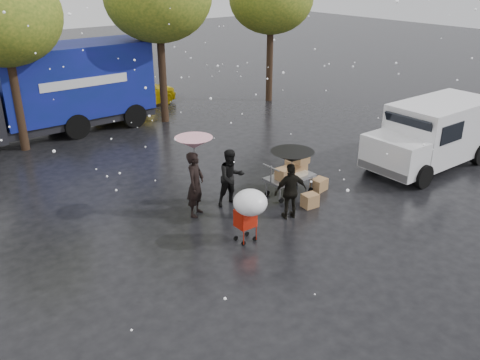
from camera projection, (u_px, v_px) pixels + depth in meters
ground at (269, 223)px, 13.75m from camera, size 90.00×90.00×0.00m
person_pink at (195, 184)px, 13.84m from camera, size 0.80×0.75×1.85m
person_middle at (231, 178)px, 14.45m from camera, size 0.88×0.73×1.68m
person_black at (291, 191)px, 13.72m from camera, size 1.00×0.67×1.58m
umbrella_pink at (194, 143)px, 13.37m from camera, size 1.01×1.01×2.26m
umbrella_black at (292, 157)px, 13.33m from camera, size 1.16×1.16×1.94m
vendor_cart at (292, 171)px, 15.19m from camera, size 1.52×0.80×1.27m
shopping_cart at (249, 205)px, 12.33m from camera, size 0.84×0.84×1.46m
white_van at (433, 133)px, 17.14m from camera, size 4.91×2.18×2.20m
blue_truck at (54, 91)px, 20.22m from camera, size 8.30×2.60×3.50m
box_ground_near at (310, 200)px, 14.57m from camera, size 0.47×0.39×0.39m
box_ground_far at (319, 184)px, 15.63m from camera, size 0.53×0.44×0.37m
yellow_taxi at (135, 93)px, 24.24m from camera, size 4.51×2.67×1.44m
tree_row at (87, 5)px, 18.78m from camera, size 21.60×4.40×7.12m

